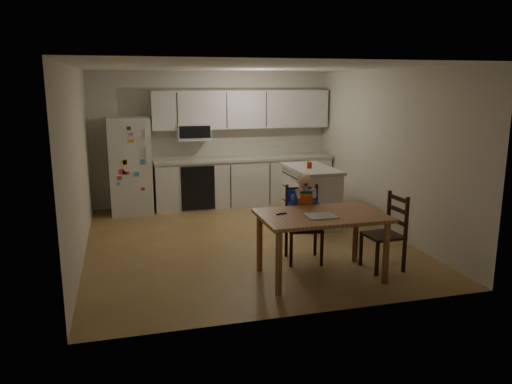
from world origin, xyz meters
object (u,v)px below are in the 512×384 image
object	(u,v)px
refrigerator	(130,166)
dining_table	(321,223)
kitchen_island	(311,195)
red_cup	(309,165)
chair_side	(390,227)
chair_booster	(304,208)

from	to	relation	value
refrigerator	dining_table	bearing A→B (deg)	-60.95
kitchen_island	red_cup	distance (m)	0.53
dining_table	chair_side	size ratio (longest dim) A/B	1.54
refrigerator	chair_booster	xyz separation A→B (m)	(2.09, -3.14, -0.15)
red_cup	kitchen_island	bearing A→B (deg)	53.02
refrigerator	red_cup	size ratio (longest dim) A/B	16.89
chair_side	chair_booster	bearing A→B (deg)	-124.28
dining_table	red_cup	bearing A→B (deg)	72.49
dining_table	chair_side	xyz separation A→B (m)	(0.94, 0.06, -0.14)
refrigerator	kitchen_island	xyz separation A→B (m)	(2.84, -1.49, -0.38)
kitchen_island	dining_table	distance (m)	2.39
refrigerator	dining_table	size ratio (longest dim) A/B	1.16
red_cup	chair_side	size ratio (longest dim) A/B	0.11
kitchen_island	chair_booster	world-z (taller)	chair_booster
chair_booster	chair_side	size ratio (longest dim) A/B	1.22
red_cup	dining_table	size ratio (longest dim) A/B	0.07
dining_table	chair_side	bearing A→B (deg)	3.36
refrigerator	chair_side	distance (m)	4.79
chair_booster	chair_side	bearing A→B (deg)	-21.25
refrigerator	red_cup	world-z (taller)	refrigerator
dining_table	chair_side	world-z (taller)	chair_side
kitchen_island	red_cup	world-z (taller)	red_cup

